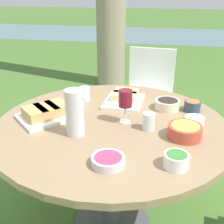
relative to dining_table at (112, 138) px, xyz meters
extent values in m
plane|color=#446B2B|center=(0.00, 0.00, -0.63)|extent=(40.00, 40.00, 0.00)
cube|color=slate|center=(0.00, 7.95, -0.63)|extent=(40.00, 3.35, 0.01)
cylinder|color=#4C4C51|center=(0.00, 0.00, -0.62)|extent=(0.48, 0.48, 0.02)
cylinder|color=#4C4C51|center=(0.00, 0.00, -0.27)|extent=(0.11, 0.11, 0.68)
cylinder|color=#8C7251|center=(0.00, 0.00, 0.08)|extent=(1.28, 1.28, 0.03)
cube|color=white|center=(0.11, 1.12, -0.18)|extent=(0.48, 0.46, 0.04)
cube|color=white|center=(0.13, 1.31, 0.05)|extent=(0.44, 0.07, 0.42)
cylinder|color=white|center=(-0.10, 0.95, -0.41)|extent=(0.03, 0.03, 0.43)
cylinder|color=white|center=(0.28, 0.91, -0.41)|extent=(0.03, 0.03, 0.43)
cylinder|color=white|center=(-0.07, 1.32, -0.41)|extent=(0.03, 0.03, 0.43)
cylinder|color=white|center=(0.32, 1.28, -0.41)|extent=(0.03, 0.03, 0.43)
cylinder|color=silver|center=(-0.15, -0.17, 0.22)|extent=(0.09, 0.09, 0.24)
cone|color=silver|center=(-0.11, -0.17, 0.32)|extent=(0.02, 0.02, 0.03)
cylinder|color=silver|center=(0.07, 0.01, 0.11)|extent=(0.06, 0.06, 0.01)
cylinder|color=silver|center=(0.07, 0.01, 0.15)|extent=(0.01, 0.01, 0.09)
cylinder|color=maroon|center=(0.07, 0.01, 0.24)|extent=(0.07, 0.07, 0.09)
cube|color=white|center=(0.02, 0.29, 0.11)|extent=(0.24, 0.30, 0.02)
cube|color=#E0C184|center=(0.02, 0.36, 0.14)|extent=(0.15, 0.11, 0.04)
cube|color=#E0C184|center=(0.02, 0.29, 0.14)|extent=(0.15, 0.11, 0.04)
cube|color=white|center=(-0.37, -0.03, 0.11)|extent=(0.38, 0.38, 0.02)
cube|color=tan|center=(-0.32, 0.02, 0.15)|extent=(0.19, 0.18, 0.06)
cube|color=tan|center=(-0.37, -0.03, 0.15)|extent=(0.19, 0.18, 0.06)
cube|color=tan|center=(-0.41, -0.08, 0.15)|extent=(0.19, 0.18, 0.06)
cylinder|color=#B74733|center=(0.39, -0.10, 0.13)|extent=(0.17, 0.17, 0.06)
cylinder|color=#E0C147|center=(0.39, -0.10, 0.15)|extent=(0.14, 0.14, 0.03)
cylinder|color=white|center=(0.34, -0.36, 0.13)|extent=(0.10, 0.10, 0.06)
cylinder|color=#387533|center=(0.34, -0.36, 0.15)|extent=(0.09, 0.09, 0.03)
cylinder|color=beige|center=(0.29, 0.25, 0.13)|extent=(0.15, 0.15, 0.06)
cylinder|color=#2D231E|center=(0.29, 0.25, 0.15)|extent=(0.12, 0.12, 0.03)
cylinder|color=silver|center=(0.07, -0.40, 0.12)|extent=(0.14, 0.14, 0.04)
cylinder|color=#D6385B|center=(0.07, -0.40, 0.13)|extent=(0.12, 0.12, 0.02)
cylinder|color=beige|center=(0.44, 0.05, 0.13)|extent=(0.10, 0.10, 0.05)
cylinder|color=silver|center=(0.44, 0.05, 0.14)|extent=(0.08, 0.08, 0.02)
cylinder|color=#334256|center=(0.44, 0.24, 0.13)|extent=(0.10, 0.10, 0.06)
cylinder|color=#CC662D|center=(0.44, 0.24, 0.15)|extent=(0.08, 0.08, 0.03)
cylinder|color=silver|center=(-0.24, 0.28, 0.15)|extent=(0.07, 0.07, 0.09)
cylinder|color=silver|center=(0.20, -0.05, 0.15)|extent=(0.06, 0.06, 0.09)
camera|label=1|loc=(0.28, -1.36, 0.78)|focal=45.00mm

